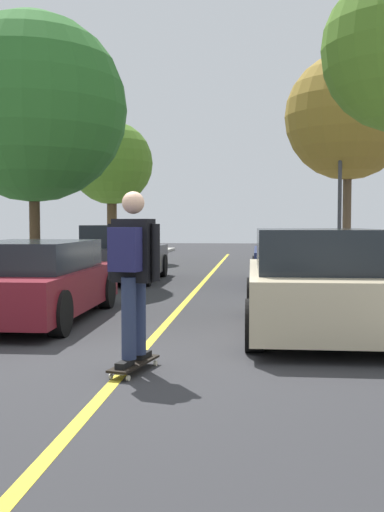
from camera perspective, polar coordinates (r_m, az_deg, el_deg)
ground at (r=6.82m, az=-5.75°, el=-10.00°), size 80.00×80.00×0.00m
center_line at (r=10.70m, az=-1.37°, el=-5.18°), size 0.12×39.20×0.01m
parked_car_left_nearest at (r=10.01m, az=-14.76°, el=-2.24°), size 2.02×4.23×1.26m
parked_car_left_near at (r=16.35m, az=-6.52°, el=0.20°), size 1.97×4.09×1.49m
parked_car_right_nearest at (r=8.72m, az=11.39°, el=-2.40°), size 1.94×4.27×1.46m
parked_car_right_near at (r=15.59m, az=9.01°, el=-0.09°), size 1.83×4.24×1.37m
street_tree_left_nearest at (r=16.51m, az=-14.67°, el=13.23°), size 4.80×4.80×6.74m
street_tree_left_near at (r=24.50m, az=-7.55°, el=8.57°), size 3.26×3.26×5.41m
street_tree_right_near at (r=20.92m, az=14.43°, el=12.51°), size 4.11×4.11×6.93m
fire_hydrant at (r=13.57m, az=15.84°, el=-1.49°), size 0.20×0.20×0.70m
streetlamp at (r=19.44m, az=13.71°, el=7.66°), size 0.36×0.24×5.17m
skateboard at (r=6.42m, az=-5.45°, el=-10.03°), size 0.41×0.87×0.10m
skateboarder at (r=6.23m, az=-5.62°, el=-0.96°), size 0.58×0.70×1.76m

